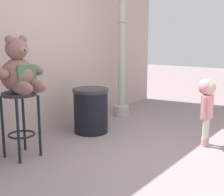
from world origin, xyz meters
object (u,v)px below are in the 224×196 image
bar_stool_with_teddy (20,111)px  child_walking (207,98)px  teddy_bear (20,72)px  trash_bin (91,110)px  lamppost (122,52)px

bar_stool_with_teddy → child_walking: size_ratio=0.88×
teddy_bear → trash_bin: teddy_bear is taller
child_walking → bar_stool_with_teddy: bearing=-142.7°
bar_stool_with_teddy → trash_bin: bearing=-0.8°
teddy_bear → child_walking: 2.33m
bar_stool_with_teddy → child_walking: child_walking is taller
bar_stool_with_teddy → child_walking: bearing=-43.4°
bar_stool_with_teddy → child_walking: (1.68, -1.59, 0.08)m
teddy_bear → trash_bin: size_ratio=0.97×
teddy_bear → child_walking: size_ratio=0.73×
child_walking → lamppost: bearing=150.8°
trash_bin → lamppost: size_ratio=0.23×
child_walking → teddy_bear: bearing=-142.1°
bar_stool_with_teddy → lamppost: (2.34, 0.21, 0.60)m
child_walking → trash_bin: child_walking is taller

